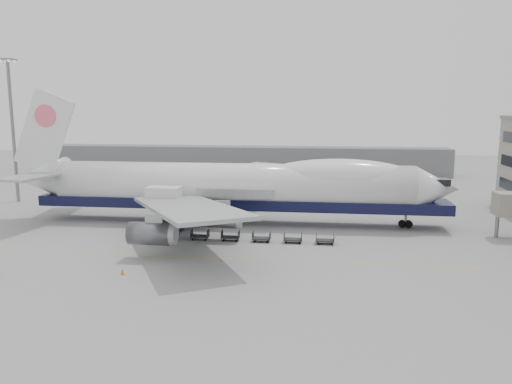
# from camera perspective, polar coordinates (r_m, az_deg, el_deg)

# --- Properties ---
(ground) EXTENTS (260.00, 260.00, 0.00)m
(ground) POSITION_cam_1_polar(r_m,az_deg,el_deg) (63.06, -4.61, -5.94)
(ground) COLOR gray
(ground) RESTS_ON ground
(apron_line) EXTENTS (60.00, 0.15, 0.01)m
(apron_line) POSITION_cam_1_polar(r_m,az_deg,el_deg) (57.44, -5.87, -7.50)
(apron_line) COLOR gold
(apron_line) RESTS_ON ground
(hangar) EXTENTS (110.00, 8.00, 7.00)m
(hangar) POSITION_cam_1_polar(r_m,az_deg,el_deg) (132.09, -2.56, 3.72)
(hangar) COLOR slate
(hangar) RESTS_ON ground
(floodlight_mast) EXTENTS (2.40, 2.40, 25.43)m
(floodlight_mast) POSITION_cam_1_polar(r_m,az_deg,el_deg) (99.88, -26.09, 7.11)
(floodlight_mast) COLOR slate
(floodlight_mast) RESTS_ON ground
(airliner) EXTENTS (67.00, 55.30, 19.98)m
(airliner) POSITION_cam_1_polar(r_m,az_deg,el_deg) (73.31, -2.23, 0.75)
(airliner) COLOR white
(airliner) RESTS_ON ground
(catering_truck) EXTENTS (5.06, 3.54, 6.11)m
(catering_truck) POSITION_cam_1_polar(r_m,az_deg,el_deg) (70.36, -10.45, -1.57)
(catering_truck) COLOR navy
(catering_truck) RESTS_ON ground
(traffic_cone) EXTENTS (0.42, 0.42, 0.63)m
(traffic_cone) POSITION_cam_1_polar(r_m,az_deg,el_deg) (53.31, -15.04, -8.82)
(traffic_cone) COLOR orange
(traffic_cone) RESTS_ON ground
(dolly_0) EXTENTS (2.30, 1.35, 1.30)m
(dolly_0) POSITION_cam_1_polar(r_m,az_deg,el_deg) (67.47, -13.09, -4.67)
(dolly_0) COLOR #2D2D30
(dolly_0) RESTS_ON ground
(dolly_1) EXTENTS (2.30, 1.35, 1.30)m
(dolly_1) POSITION_cam_1_polar(r_m,az_deg,el_deg) (66.19, -9.82, -4.83)
(dolly_1) COLOR #2D2D30
(dolly_1) RESTS_ON ground
(dolly_2) EXTENTS (2.30, 1.35, 1.30)m
(dolly_2) POSITION_cam_1_polar(r_m,az_deg,el_deg) (65.13, -6.44, -4.99)
(dolly_2) COLOR #2D2D30
(dolly_2) RESTS_ON ground
(dolly_3) EXTENTS (2.30, 1.35, 1.30)m
(dolly_3) POSITION_cam_1_polar(r_m,az_deg,el_deg) (64.30, -2.95, -5.13)
(dolly_3) COLOR #2D2D30
(dolly_3) RESTS_ON ground
(dolly_4) EXTENTS (2.30, 1.35, 1.30)m
(dolly_4) POSITION_cam_1_polar(r_m,az_deg,el_deg) (63.72, 0.62, -5.25)
(dolly_4) COLOR #2D2D30
(dolly_4) RESTS_ON ground
(dolly_5) EXTENTS (2.30, 1.35, 1.30)m
(dolly_5) POSITION_cam_1_polar(r_m,az_deg,el_deg) (63.38, 4.24, -5.36)
(dolly_5) COLOR #2D2D30
(dolly_5) RESTS_ON ground
(dolly_6) EXTENTS (2.30, 1.35, 1.30)m
(dolly_6) POSITION_cam_1_polar(r_m,az_deg,el_deg) (63.30, 7.89, -5.44)
(dolly_6) COLOR #2D2D30
(dolly_6) RESTS_ON ground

